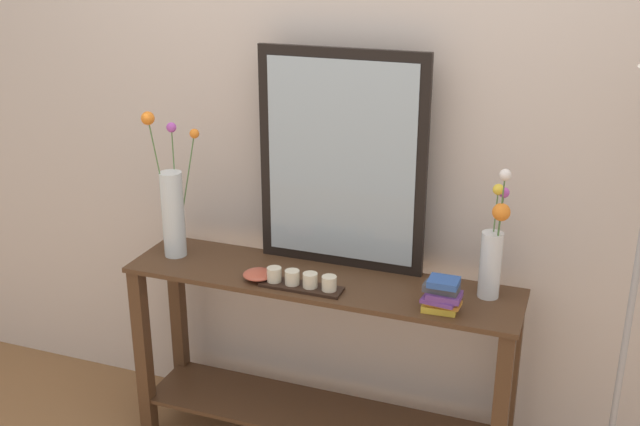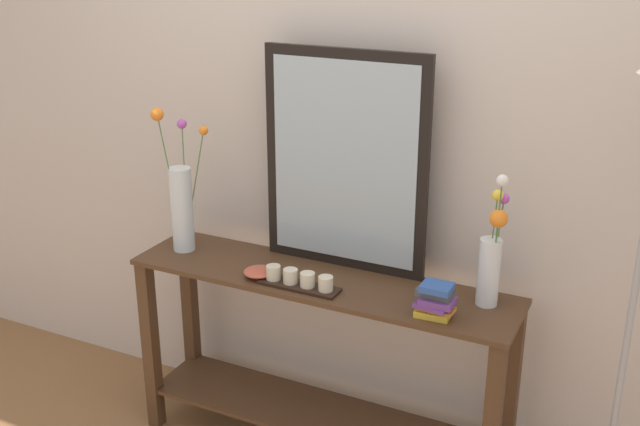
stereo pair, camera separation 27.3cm
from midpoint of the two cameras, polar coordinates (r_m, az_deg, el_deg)
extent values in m
cube|color=beige|center=(3.07, 5.09, 6.48)|extent=(6.40, 0.08, 2.70)
cube|color=#472D1C|center=(2.99, 2.62, -5.09)|extent=(1.55, 0.37, 0.02)
cube|color=#472D1C|center=(3.30, 2.45, -14.80)|extent=(1.49, 0.33, 0.02)
cube|color=#472D1C|center=(3.40, -10.19, -9.78)|extent=(0.06, 0.06, 0.79)
cube|color=#472D1C|center=(3.61, -7.43, -7.71)|extent=(0.06, 0.06, 0.79)
cube|color=#472D1C|center=(3.14, 16.42, -13.09)|extent=(0.06, 0.06, 0.79)
cube|color=black|center=(2.95, 4.52, 3.76)|extent=(0.67, 0.03, 0.87)
cube|color=#9EADB7|center=(2.94, 4.41, 3.69)|extent=(0.59, 0.00, 0.79)
cylinder|color=silver|center=(3.21, -7.83, 0.23)|extent=(0.09, 0.09, 0.36)
cylinder|color=#4C753D|center=(3.16, -8.55, 2.27)|extent=(0.05, 0.07, 0.57)
sphere|color=orange|center=(3.07, -9.51, 7.21)|extent=(0.05, 0.05, 0.05)
cylinder|color=#4C753D|center=(3.20, -7.59, 2.02)|extent=(0.03, 0.05, 0.51)
sphere|color=#B24CB7|center=(3.16, -7.79, 6.54)|extent=(0.04, 0.04, 0.04)
cylinder|color=#4C753D|center=(3.18, -6.91, 1.73)|extent=(0.08, 0.08, 0.49)
sphere|color=orange|center=(3.12, -6.17, 6.07)|extent=(0.04, 0.04, 0.04)
cylinder|color=silver|center=(2.83, 15.14, -4.32)|extent=(0.08, 0.08, 0.25)
cylinder|color=#4C753D|center=(2.83, 15.66, -2.66)|extent=(0.02, 0.05, 0.37)
sphere|color=#B24CB7|center=(2.78, 16.26, 0.98)|extent=(0.04, 0.04, 0.04)
cylinder|color=#4C753D|center=(2.76, 15.69, -2.13)|extent=(0.03, 0.06, 0.47)
sphere|color=silver|center=(2.66, 16.28, 2.28)|extent=(0.04, 0.04, 0.04)
cylinder|color=#4C753D|center=(2.79, 15.56, -3.44)|extent=(0.02, 0.04, 0.33)
sphere|color=orange|center=(2.72, 15.95, -0.45)|extent=(0.06, 0.06, 0.06)
cylinder|color=#4C753D|center=(2.80, 15.33, -2.63)|extent=(0.01, 0.05, 0.39)
sphere|color=yellow|center=(2.76, 15.84, 1.22)|extent=(0.04, 0.04, 0.04)
cube|color=black|center=(2.91, 1.14, -5.49)|extent=(0.32, 0.09, 0.01)
cylinder|color=beige|center=(2.94, -0.82, -4.49)|extent=(0.06, 0.06, 0.05)
cylinder|color=beige|center=(2.91, 0.48, -4.76)|extent=(0.06, 0.06, 0.05)
cylinder|color=beige|center=(2.88, 1.82, -5.03)|extent=(0.06, 0.06, 0.05)
cylinder|color=beige|center=(2.85, 3.18, -5.31)|extent=(0.06, 0.06, 0.05)
cylinder|color=#B24C38|center=(2.99, -1.95, -4.75)|extent=(0.05, 0.05, 0.01)
ellipsoid|color=#B24C38|center=(2.99, -1.96, -4.43)|extent=(0.12, 0.12, 0.03)
cube|color=gold|center=(2.75, 11.20, -7.42)|extent=(0.12, 0.07, 0.02)
cube|color=orange|center=(2.74, 11.51, -7.03)|extent=(0.13, 0.07, 0.01)
cube|color=#663884|center=(2.73, 11.20, -6.83)|extent=(0.13, 0.09, 0.01)
cube|color=#663884|center=(2.72, 11.59, -6.49)|extent=(0.12, 0.09, 0.02)
cube|color=#424247|center=(2.72, 11.38, -5.92)|extent=(0.13, 0.07, 0.03)
cube|color=#2D519E|center=(2.70, 11.56, -5.50)|extent=(0.11, 0.09, 0.02)
cylinder|color=#9E9EA3|center=(2.78, 24.61, -7.87)|extent=(0.02, 0.02, 1.67)
camera|label=1|loc=(0.14, -87.29, 1.01)|focal=43.13mm
camera|label=2|loc=(0.14, 92.71, -1.01)|focal=43.13mm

